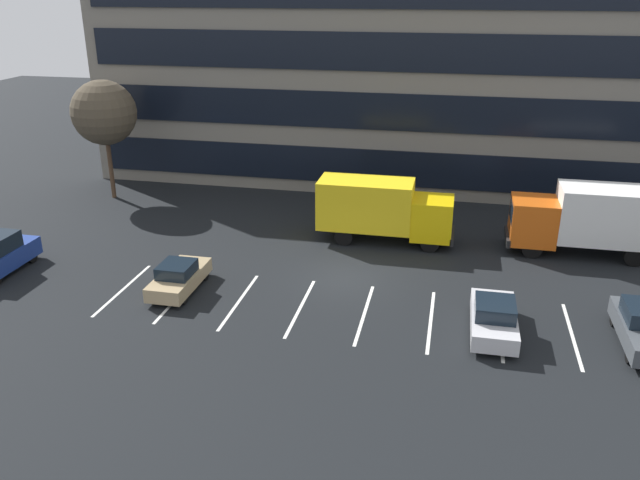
% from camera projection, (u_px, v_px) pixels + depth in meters
% --- Properties ---
extents(ground_plane, '(120.00, 120.00, 0.00)m').
position_uv_depth(ground_plane, '(345.00, 279.00, 30.62)').
color(ground_plane, black).
extents(office_building, '(39.93, 10.28, 14.40)m').
position_uv_depth(office_building, '(392.00, 75.00, 44.21)').
color(office_building, slate).
rests_on(office_building, ground_plane).
extents(lot_markings, '(19.74, 5.40, 0.01)m').
position_uv_depth(lot_markings, '(332.00, 311.00, 27.63)').
color(lot_markings, silver).
rests_on(lot_markings, ground_plane).
extents(box_truck_orange, '(7.77, 2.57, 3.60)m').
position_uv_depth(box_truck_orange, '(592.00, 217.00, 32.61)').
color(box_truck_orange, '#D85914').
rests_on(box_truck_orange, ground_plane).
extents(box_truck_yellow_all, '(7.27, 2.41, 3.37)m').
position_uv_depth(box_truck_yellow_all, '(383.00, 208.00, 34.36)').
color(box_truck_yellow_all, yellow).
rests_on(box_truck_yellow_all, ground_plane).
extents(sedan_tan, '(1.64, 3.92, 1.40)m').
position_uv_depth(sedan_tan, '(179.00, 277.00, 29.21)').
color(sedan_tan, tan).
rests_on(sedan_tan, ground_plane).
extents(sedan_silver, '(1.76, 4.19, 1.50)m').
position_uv_depth(sedan_silver, '(494.00, 318.00, 25.59)').
color(sedan_silver, silver).
rests_on(sedan_silver, ground_plane).
extents(bare_tree, '(4.04, 4.04, 7.57)m').
position_uv_depth(bare_tree, '(104.00, 113.00, 40.12)').
color(bare_tree, '#473323').
rests_on(bare_tree, ground_plane).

